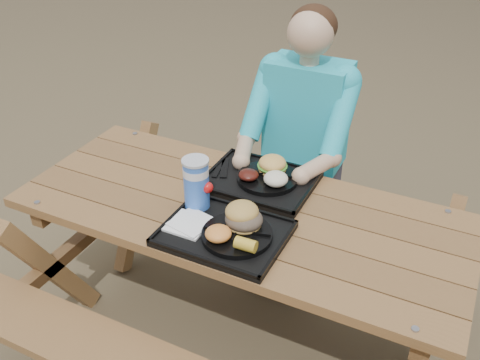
% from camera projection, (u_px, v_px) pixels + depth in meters
% --- Properties ---
extents(ground, '(60.00, 60.00, 0.00)m').
position_uv_depth(ground, '(240.00, 336.00, 2.53)').
color(ground, '#999999').
rests_on(ground, ground).
extents(picnic_table, '(1.80, 1.49, 0.75)m').
position_uv_depth(picnic_table, '(240.00, 277.00, 2.33)').
color(picnic_table, '#999999').
rests_on(picnic_table, ground).
extents(tray_near, '(0.45, 0.35, 0.02)m').
position_uv_depth(tray_near, '(224.00, 234.00, 1.97)').
color(tray_near, black).
rests_on(tray_near, picnic_table).
extents(tray_far, '(0.45, 0.35, 0.02)m').
position_uv_depth(tray_far, '(260.00, 181.00, 2.28)').
color(tray_far, black).
rests_on(tray_far, picnic_table).
extents(plate_near, '(0.26, 0.26, 0.02)m').
position_uv_depth(plate_near, '(237.00, 235.00, 1.94)').
color(plate_near, black).
rests_on(plate_near, tray_near).
extents(plate_far, '(0.26, 0.26, 0.02)m').
position_uv_depth(plate_far, '(268.00, 178.00, 2.26)').
color(plate_far, black).
rests_on(plate_far, tray_far).
extents(napkin_stack, '(0.15, 0.15, 0.02)m').
position_uv_depth(napkin_stack, '(189.00, 224.00, 2.00)').
color(napkin_stack, white).
rests_on(napkin_stack, tray_near).
extents(soda_cup, '(0.10, 0.10, 0.20)m').
position_uv_depth(soda_cup, '(196.00, 184.00, 2.06)').
color(soda_cup, blue).
rests_on(soda_cup, tray_near).
extents(condiment_bbq, '(0.04, 0.04, 0.03)m').
position_uv_depth(condiment_bbq, '(240.00, 211.00, 2.05)').
color(condiment_bbq, black).
rests_on(condiment_bbq, tray_near).
extents(condiment_mustard, '(0.05, 0.05, 0.03)m').
position_uv_depth(condiment_mustard, '(254.00, 217.00, 2.02)').
color(condiment_mustard, yellow).
rests_on(condiment_mustard, tray_near).
extents(sandwich, '(0.13, 0.13, 0.14)m').
position_uv_depth(sandwich, '(244.00, 210.00, 1.93)').
color(sandwich, gold).
rests_on(sandwich, plate_near).
extents(mac_cheese, '(0.10, 0.10, 0.05)m').
position_uv_depth(mac_cheese, '(218.00, 234.00, 1.89)').
color(mac_cheese, '#F49A40').
rests_on(mac_cheese, plate_near).
extents(corn_cob, '(0.08, 0.08, 0.04)m').
position_uv_depth(corn_cob, '(246.00, 245.00, 1.84)').
color(corn_cob, gold).
rests_on(corn_cob, plate_near).
extents(cutlery_far, '(0.09, 0.16, 0.01)m').
position_uv_depth(cutlery_far, '(225.00, 168.00, 2.35)').
color(cutlery_far, black).
rests_on(cutlery_far, tray_far).
extents(burger, '(0.12, 0.12, 0.11)m').
position_uv_depth(burger, '(273.00, 160.00, 2.26)').
color(burger, '#E9AE52').
rests_on(burger, plate_far).
extents(baked_beans, '(0.09, 0.09, 0.04)m').
position_uv_depth(baked_beans, '(249.00, 175.00, 2.23)').
color(baked_beans, '#45140D').
rests_on(baked_beans, plate_far).
extents(potato_salad, '(0.10, 0.10, 0.06)m').
position_uv_depth(potato_salad, '(276.00, 179.00, 2.19)').
color(potato_salad, white).
rests_on(potato_salad, plate_far).
extents(diner, '(0.48, 0.84, 1.28)m').
position_uv_depth(diner, '(302.00, 156.00, 2.70)').
color(diner, '#1AB8AF').
rests_on(diner, ground).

